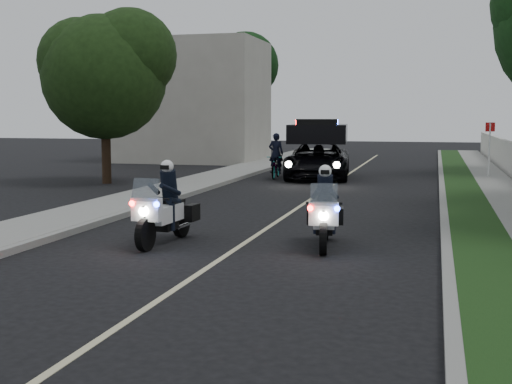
{
  "coord_description": "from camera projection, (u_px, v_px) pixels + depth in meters",
  "views": [
    {
      "loc": [
        3.84,
        -11.71,
        2.67
      ],
      "look_at": [
        0.03,
        2.63,
        1.0
      ],
      "focal_mm": 47.57,
      "sensor_mm": 36.0,
      "label": 1
    }
  ],
  "objects": [
    {
      "name": "ground",
      "position": [
        218.0,
        261.0,
        12.53
      ],
      "size": [
        120.0,
        120.0,
        0.0
      ],
      "primitive_type": "plane",
      "color": "black",
      "rests_on": "ground"
    },
    {
      "name": "curb_right",
      "position": [
        443.0,
        200.0,
        21.08
      ],
      "size": [
        0.2,
        60.0,
        0.15
      ],
      "primitive_type": "cube",
      "color": "gray",
      "rests_on": "ground"
    },
    {
      "name": "grass_verge",
      "position": [
        466.0,
        200.0,
        20.9
      ],
      "size": [
        1.2,
        60.0,
        0.16
      ],
      "primitive_type": "cube",
      "color": "#193814",
      "rests_on": "ground"
    },
    {
      "name": "sidewalk_right",
      "position": [
        511.0,
        202.0,
        20.57
      ],
      "size": [
        1.4,
        60.0,
        0.16
      ],
      "primitive_type": "cube",
      "color": "gray",
      "rests_on": "ground"
    },
    {
      "name": "curb_left",
      "position": [
        195.0,
        192.0,
        23.17
      ],
      "size": [
        0.2,
        60.0,
        0.15
      ],
      "primitive_type": "cube",
      "color": "gray",
      "rests_on": "ground"
    },
    {
      "name": "sidewalk_left",
      "position": [
        165.0,
        191.0,
        23.45
      ],
      "size": [
        2.0,
        60.0,
        0.16
      ],
      "primitive_type": "cube",
      "color": "gray",
      "rests_on": "ground"
    },
    {
      "name": "building_far",
      "position": [
        193.0,
        101.0,
        39.65
      ],
      "size": [
        8.0,
        6.0,
        7.0
      ],
      "primitive_type": "cube",
      "color": "#A8A396",
      "rests_on": "ground"
    },
    {
      "name": "lane_marking",
      "position": [
        313.0,
        198.0,
        22.13
      ],
      "size": [
        0.12,
        50.0,
        0.01
      ],
      "primitive_type": "cube",
      "color": "#BFB78C",
      "rests_on": "ground"
    },
    {
      "name": "police_moto_left",
      "position": [
        165.0,
        243.0,
        14.27
      ],
      "size": [
        0.84,
        2.11,
        1.76
      ],
      "primitive_type": null,
      "rotation": [
        0.0,
        0.0,
        -0.06
      ],
      "color": "silver",
      "rests_on": "ground"
    },
    {
      "name": "police_moto_right",
      "position": [
        324.0,
        247.0,
        13.91
      ],
      "size": [
        0.95,
        2.05,
        1.68
      ],
      "primitive_type": null,
      "rotation": [
        0.0,
        0.0,
        0.14
      ],
      "color": "white",
      "rests_on": "ground"
    },
    {
      "name": "police_suv",
      "position": [
        318.0,
        178.0,
        29.0
      ],
      "size": [
        3.19,
        5.84,
        2.72
      ],
      "primitive_type": "imported",
      "rotation": [
        0.0,
        0.0,
        0.11
      ],
      "color": "black",
      "rests_on": "ground"
    },
    {
      "name": "bicycle",
      "position": [
        276.0,
        178.0,
        29.08
      ],
      "size": [
        0.79,
        1.88,
        0.96
      ],
      "primitive_type": "imported",
      "rotation": [
        0.0,
        0.0,
        0.08
      ],
      "color": "black",
      "rests_on": "ground"
    },
    {
      "name": "cyclist",
      "position": [
        276.0,
        178.0,
        29.08
      ],
      "size": [
        0.66,
        0.47,
        1.74
      ],
      "primitive_type": "imported",
      "rotation": [
        0.0,
        0.0,
        3.23
      ],
      "color": "black",
      "rests_on": "ground"
    },
    {
      "name": "sign_post",
      "position": [
        488.0,
        180.0,
        28.31
      ],
      "size": [
        0.42,
        0.42,
        2.48
      ],
      "primitive_type": null,
      "rotation": [
        0.0,
        0.0,
        -0.09
      ],
      "color": "red",
      "rests_on": "ground"
    },
    {
      "name": "tree_left_near",
      "position": [
        107.0,
        183.0,
        26.91
      ],
      "size": [
        6.43,
        6.43,
        8.1
      ],
      "primitive_type": null,
      "rotation": [
        0.0,
        0.0,
        0.43
      ],
      "color": "#1C3712",
      "rests_on": "ground"
    },
    {
      "name": "tree_left_far",
      "position": [
        228.0,
        156.0,
        44.63
      ],
      "size": [
        7.42,
        7.42,
        9.58
      ],
      "primitive_type": null,
      "rotation": [
        0.0,
        0.0,
        0.36
      ],
      "color": "#103411",
      "rests_on": "ground"
    }
  ]
}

